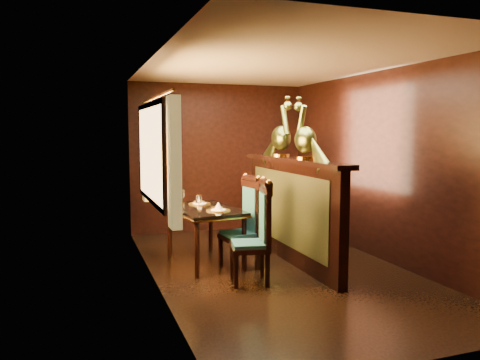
{
  "coord_description": "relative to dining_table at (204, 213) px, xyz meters",
  "views": [
    {
      "loc": [
        -2.3,
        -5.18,
        1.71
      ],
      "look_at": [
        -0.34,
        0.41,
        1.09
      ],
      "focal_mm": 35.0,
      "sensor_mm": 36.0,
      "label": 1
    }
  ],
  "objects": [
    {
      "name": "chair_left",
      "position": [
        0.38,
        -0.96,
        -0.04
      ],
      "size": [
        0.51,
        0.52,
        1.19
      ],
      "rotation": [
        0.0,
        0.0,
        -0.21
      ],
      "color": "black",
      "rests_on": "ground"
    },
    {
      "name": "peacock_left",
      "position": [
        1.1,
        -0.65,
        1.09
      ],
      "size": [
        0.24,
        0.65,
        0.77
      ],
      "primitive_type": null,
      "color": "#184931",
      "rests_on": "partition"
    },
    {
      "name": "ground",
      "position": [
        0.78,
        -0.57,
        -0.66
      ],
      "size": [
        5.0,
        5.0,
        0.0
      ],
      "primitive_type": "plane",
      "color": "black",
      "rests_on": "ground"
    },
    {
      "name": "partition",
      "position": [
        1.1,
        -0.27,
        0.05
      ],
      "size": [
        0.26,
        2.7,
        1.36
      ],
      "color": "black",
      "rests_on": "ground"
    },
    {
      "name": "peacock_right",
      "position": [
        1.1,
        0.06,
        1.1
      ],
      "size": [
        0.25,
        0.67,
        0.8
      ],
      "primitive_type": null,
      "color": "#184931",
      "rests_on": "partition"
    },
    {
      "name": "room_shell",
      "position": [
        0.69,
        -0.55,
        0.92
      ],
      "size": [
        3.04,
        5.04,
        2.52
      ],
      "color": "black",
      "rests_on": "ground"
    },
    {
      "name": "dining_table",
      "position": [
        0.0,
        0.0,
        0.0
      ],
      "size": [
        0.88,
        1.31,
        0.93
      ],
      "rotation": [
        0.0,
        0.0,
        0.11
      ],
      "color": "black",
      "rests_on": "ground"
    },
    {
      "name": "chair_right",
      "position": [
        0.45,
        -0.35,
        -0.05
      ],
      "size": [
        0.47,
        0.49,
        1.17
      ],
      "rotation": [
        0.0,
        0.0,
        0.13
      ],
      "color": "black",
      "rests_on": "ground"
    }
  ]
}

